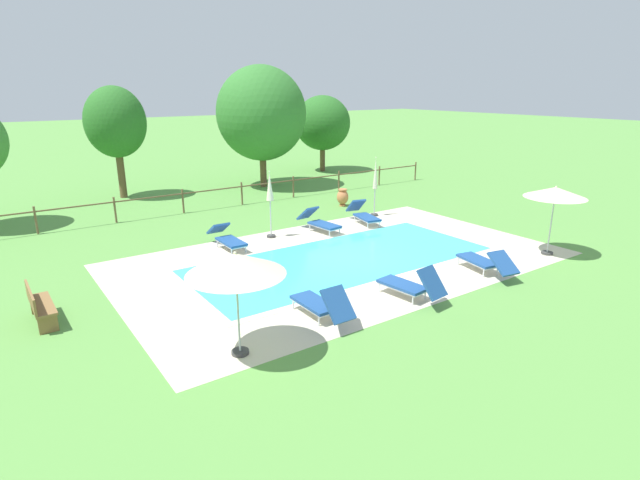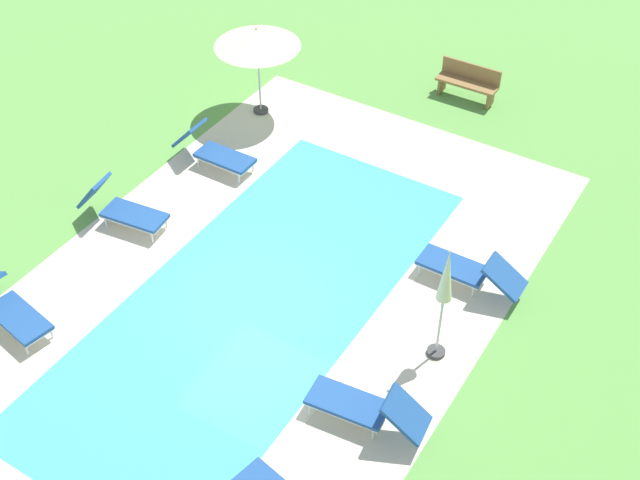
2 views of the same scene
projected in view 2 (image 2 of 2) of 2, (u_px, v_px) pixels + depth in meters
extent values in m
plane|color=#599342|center=(253.00, 302.00, 15.60)|extent=(160.00, 160.00, 0.00)
cube|color=beige|center=(253.00, 302.00, 15.60)|extent=(13.72, 8.17, 0.01)
cube|color=#42CCD6|center=(253.00, 302.00, 15.60)|extent=(9.62, 4.08, 0.01)
cube|color=beige|center=(355.00, 349.00, 14.75)|extent=(10.10, 0.24, 0.01)
cube|color=beige|center=(162.00, 260.00, 16.44)|extent=(10.10, 0.24, 0.01)
cube|color=beige|center=(382.00, 165.00, 18.72)|extent=(0.24, 4.08, 0.01)
cube|color=navy|center=(453.00, 266.00, 15.87)|extent=(0.60, 1.30, 0.07)
cube|color=navy|center=(505.00, 277.00, 15.33)|extent=(0.60, 0.75, 0.50)
cube|color=silver|center=(452.00, 268.00, 15.91)|extent=(0.57, 1.27, 0.04)
cylinder|color=silver|center=(419.00, 270.00, 16.04)|extent=(0.04, 0.04, 0.28)
cylinder|color=silver|center=(431.00, 254.00, 16.36)|extent=(0.04, 0.04, 0.28)
cylinder|color=silver|center=(473.00, 291.00, 15.61)|extent=(0.04, 0.04, 0.28)
cylinder|color=silver|center=(484.00, 275.00, 15.93)|extent=(0.04, 0.04, 0.28)
cube|color=navy|center=(225.00, 157.00, 18.41)|extent=(0.60, 1.30, 0.07)
cube|color=navy|center=(189.00, 133.00, 18.57)|extent=(0.60, 0.63, 0.66)
cube|color=silver|center=(225.00, 160.00, 18.44)|extent=(0.57, 1.27, 0.04)
cylinder|color=silver|center=(253.00, 166.00, 18.47)|extent=(0.04, 0.04, 0.28)
cylinder|color=silver|center=(239.00, 178.00, 18.15)|extent=(0.04, 0.04, 0.28)
cylinder|color=silver|center=(212.00, 150.00, 18.90)|extent=(0.04, 0.04, 0.28)
cylinder|color=silver|center=(198.00, 162.00, 18.58)|extent=(0.04, 0.04, 0.28)
cube|color=navy|center=(348.00, 403.00, 13.51)|extent=(0.74, 1.36, 0.07)
cube|color=navy|center=(406.00, 414.00, 13.02)|extent=(0.67, 0.76, 0.58)
cube|color=silver|center=(348.00, 405.00, 13.54)|extent=(0.70, 1.33, 0.04)
cylinder|color=silver|center=(310.00, 409.00, 13.63)|extent=(0.04, 0.04, 0.28)
cylinder|color=silver|center=(323.00, 386.00, 13.97)|extent=(0.04, 0.04, 0.28)
cylinder|color=silver|center=(373.00, 434.00, 13.27)|extent=(0.04, 0.04, 0.28)
cylinder|color=silver|center=(385.00, 410.00, 13.62)|extent=(0.04, 0.04, 0.28)
cylinder|color=silver|center=(261.00, 470.00, 12.79)|extent=(0.04, 0.04, 0.28)
cube|color=navy|center=(135.00, 215.00, 16.96)|extent=(0.75, 1.36, 0.07)
cube|color=navy|center=(94.00, 190.00, 17.03)|extent=(0.67, 0.65, 0.70)
cube|color=silver|center=(135.00, 217.00, 17.00)|extent=(0.72, 1.33, 0.04)
cylinder|color=silver|center=(166.00, 222.00, 17.08)|extent=(0.04, 0.04, 0.28)
cylinder|color=silver|center=(152.00, 237.00, 16.73)|extent=(0.04, 0.04, 0.28)
cylinder|color=silver|center=(120.00, 207.00, 17.42)|extent=(0.04, 0.04, 0.28)
cylinder|color=silver|center=(106.00, 222.00, 17.08)|extent=(0.04, 0.04, 0.28)
cube|color=navy|center=(19.00, 318.00, 14.88)|extent=(0.83, 1.39, 0.07)
cube|color=silver|center=(19.00, 320.00, 14.91)|extent=(0.79, 1.36, 0.04)
cylinder|color=silver|center=(51.00, 332.00, 14.86)|extent=(0.04, 0.04, 0.28)
cylinder|color=silver|center=(26.00, 349.00, 14.58)|extent=(0.04, 0.04, 0.28)
cylinder|color=silver|center=(16.00, 302.00, 15.41)|extent=(0.04, 0.04, 0.28)
cylinder|color=#383838|center=(261.00, 110.00, 20.29)|extent=(0.36, 0.36, 0.08)
cylinder|color=#B2B5B7|center=(259.00, 72.00, 19.60)|extent=(0.04, 0.04, 2.16)
cone|color=beige|center=(257.00, 37.00, 19.01)|extent=(1.98, 1.98, 0.43)
sphere|color=beige|center=(256.00, 28.00, 18.86)|extent=(0.06, 0.06, 0.06)
cylinder|color=#383838|center=(436.00, 352.00, 14.65)|extent=(0.32, 0.32, 0.08)
cylinder|color=#B2B5B7|center=(440.00, 327.00, 14.22)|extent=(0.04, 0.04, 1.37)
cone|color=beige|center=(447.00, 276.00, 13.43)|extent=(0.27, 0.27, 1.01)
sphere|color=beige|center=(450.00, 251.00, 13.08)|extent=(0.05, 0.05, 0.05)
cube|color=olive|center=(467.00, 83.00, 20.44)|extent=(0.45, 1.50, 0.06)
cube|color=olive|center=(471.00, 71.00, 20.42)|extent=(0.06, 1.50, 0.40)
cube|color=olive|center=(490.00, 99.00, 20.35)|extent=(0.40, 0.06, 0.41)
cube|color=olive|center=(442.00, 84.00, 20.85)|extent=(0.40, 0.06, 0.41)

